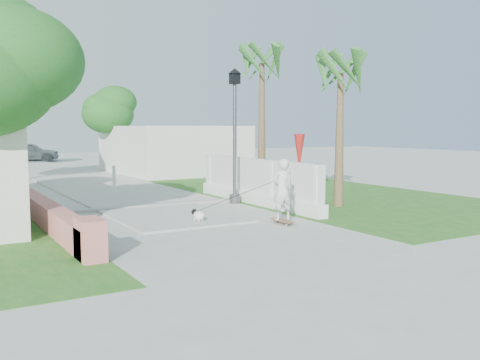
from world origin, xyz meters
TOP-DOWN VIEW (x-y plane):
  - ground at (0.00, 0.00)m, footprint 90.00×90.00m
  - path_strip at (0.00, 20.00)m, footprint 3.20×36.00m
  - curb at (0.00, 6.00)m, footprint 6.50×0.25m
  - grass_right at (7.00, 8.00)m, footprint 8.00×20.00m
  - pink_wall at (-3.30, 3.55)m, footprint 0.45×8.20m
  - lattice_fence at (3.40, 5.00)m, footprint 0.35×7.00m
  - building_right at (6.00, 18.00)m, footprint 6.00×8.00m
  - street_lamp at (2.90, 5.50)m, footprint 0.44×0.44m
  - bollard at (0.20, 10.00)m, footprint 0.14×0.14m
  - patio_umbrella at (4.80, 4.50)m, footprint 0.36×0.36m
  - tree_path_left at (-2.98, 15.98)m, footprint 3.40×3.40m
  - tree_path_right at (3.22, 19.98)m, footprint 3.00×3.00m
  - palm_far at (4.60, 6.50)m, footprint 1.80×1.80m
  - palm_near at (5.40, 3.20)m, footprint 1.80×1.80m
  - skateboarder at (1.19, 2.14)m, footprint 2.15×1.85m
  - dog at (0.21, 2.78)m, footprint 0.31×0.54m
  - parked_car at (0.75, 32.59)m, footprint 4.50×2.81m

SIDE VIEW (x-z plane):
  - ground at x=0.00m, z-range 0.00..0.00m
  - grass_right at x=7.00m, z-range 0.00..0.01m
  - path_strip at x=0.00m, z-range 0.00..0.06m
  - curb at x=0.00m, z-range 0.00..0.10m
  - dog at x=0.21m, z-range 0.02..0.39m
  - pink_wall at x=-3.30m, z-range -0.09..0.71m
  - lattice_fence at x=3.40m, z-range -0.21..1.29m
  - bollard at x=0.20m, z-range 0.04..1.13m
  - parked_car at x=0.75m, z-range 0.00..1.43m
  - skateboarder at x=1.19m, z-range -0.12..1.58m
  - building_right at x=6.00m, z-range 0.00..2.60m
  - patio_umbrella at x=4.80m, z-range 0.54..2.84m
  - street_lamp at x=2.90m, z-range 0.21..4.65m
  - tree_path_right at x=3.22m, z-range 1.10..5.89m
  - tree_path_left at x=-2.98m, z-range 1.21..6.43m
  - palm_near at x=5.40m, z-range 1.60..6.30m
  - palm_far at x=4.60m, z-range 1.83..7.13m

